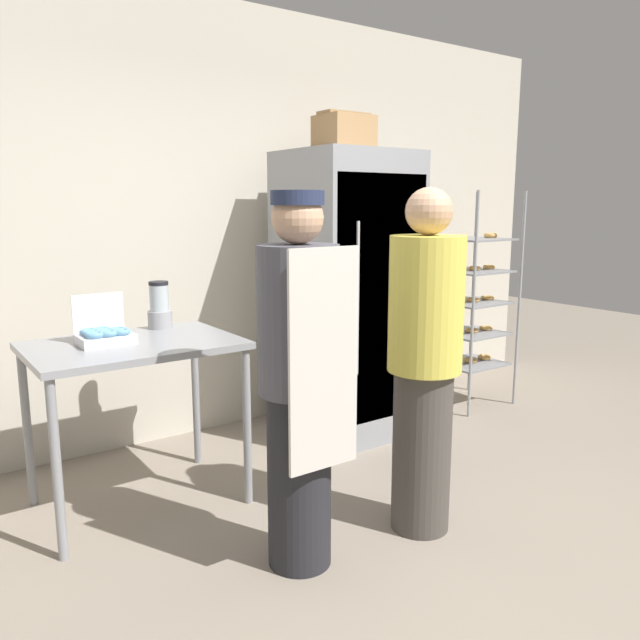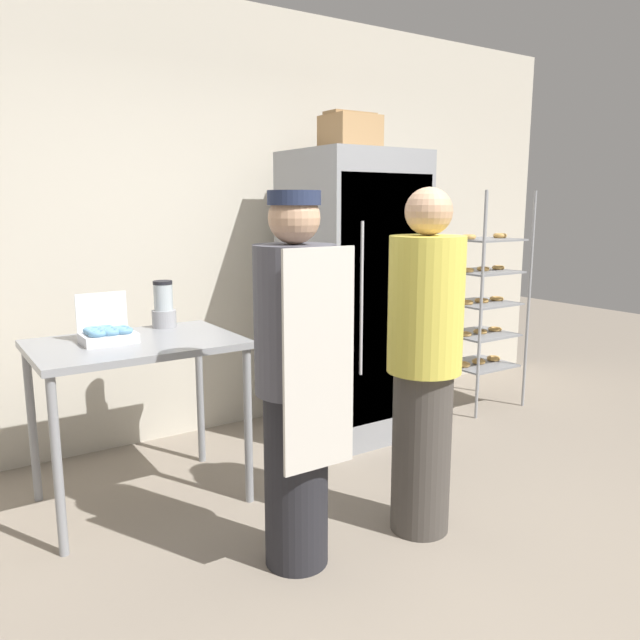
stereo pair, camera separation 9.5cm
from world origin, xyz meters
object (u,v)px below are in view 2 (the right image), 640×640
donut_box (107,333)px  cardboard_storage_box (350,133)px  person_baker (296,379)px  person_customer (424,362)px  blender_pitcher (164,307)px  baking_rack (482,303)px  refrigerator (352,297)px

donut_box → cardboard_storage_box: 2.07m
person_baker → person_customer: size_ratio=0.99×
blender_pitcher → person_baker: person_baker is taller
person_baker → baking_rack: bearing=25.2°
refrigerator → cardboard_storage_box: 1.09m
blender_pitcher → baking_rack: bearing=-2.6°
refrigerator → cardboard_storage_box: bearing=69.0°
baking_rack → donut_box: bearing=-177.6°
donut_box → person_customer: (1.18, -1.08, -0.09)m
person_baker → refrigerator: bearing=45.3°
blender_pitcher → person_baker: size_ratio=0.16×
cardboard_storage_box → person_customer: cardboard_storage_box is taller
blender_pitcher → cardboard_storage_box: (1.34, 0.04, 1.04)m
baking_rack → person_baker: 2.64m
donut_box → person_customer: size_ratio=0.16×
cardboard_storage_box → person_baker: 2.12m
donut_box → person_baker: size_ratio=0.16×
baking_rack → cardboard_storage_box: cardboard_storage_box is taller
baking_rack → donut_box: size_ratio=6.40×
refrigerator → baking_rack: bearing=-3.0°
refrigerator → person_baker: (-1.17, -1.19, -0.11)m
blender_pitcher → person_customer: person_customer is taller
person_baker → person_customer: person_customer is taller
cardboard_storage_box → refrigerator: bearing=-111.0°
cardboard_storage_box → person_baker: cardboard_storage_box is taller
person_baker → person_customer: bearing=-7.0°
blender_pitcher → person_customer: size_ratio=0.16×
blender_pitcher → refrigerator: bearing=-2.1°
refrigerator → blender_pitcher: 1.31m
refrigerator → person_baker: bearing=-134.7°
baking_rack → blender_pitcher: 2.53m
cardboard_storage_box → person_baker: (-1.21, -1.27, -1.19)m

